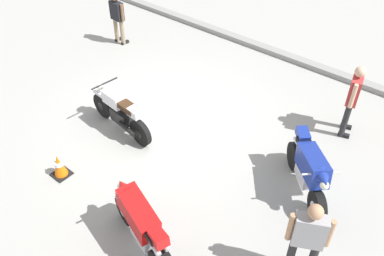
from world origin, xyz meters
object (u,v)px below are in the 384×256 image
object	(u,v)px
traffic_cone	(59,166)
person_in_red_shirt	(353,96)
motorcycle_blue_sportbike	(309,169)
motorcycle_red_sportbike	(142,224)
motorcycle_silver_cruiser	(120,112)
person_in_gray_shirt	(308,238)
person_in_black_shirt	(117,16)

from	to	relation	value
traffic_cone	person_in_red_shirt	bearing A→B (deg)	52.40
motorcycle_blue_sportbike	motorcycle_red_sportbike	size ratio (longest dim) A/B	0.79
motorcycle_red_sportbike	person_in_red_shirt	bearing A→B (deg)	-88.10
motorcycle_blue_sportbike	motorcycle_silver_cruiser	xyz separation A→B (m)	(-4.22, -1.04, -0.07)
motorcycle_silver_cruiser	traffic_cone	xyz separation A→B (m)	(0.12, -1.83, -0.26)
motorcycle_red_sportbike	person_in_gray_shirt	size ratio (longest dim) A/B	1.12
motorcycle_blue_sportbike	traffic_cone	bearing A→B (deg)	-99.53
traffic_cone	motorcycle_silver_cruiser	bearing A→B (deg)	93.76
person_in_red_shirt	motorcycle_blue_sportbike	bearing A→B (deg)	-100.52
person_in_red_shirt	traffic_cone	xyz separation A→B (m)	(-3.93, -5.11, -0.76)
motorcycle_red_sportbike	person_in_gray_shirt	distance (m)	2.67
person_in_black_shirt	motorcycle_silver_cruiser	bearing A→B (deg)	-128.24
motorcycle_blue_sportbike	person_in_gray_shirt	bearing A→B (deg)	-20.26
traffic_cone	motorcycle_red_sportbike	bearing A→B (deg)	-2.25
motorcycle_blue_sportbike	person_in_black_shirt	bearing A→B (deg)	-148.69
motorcycle_blue_sportbike	person_in_red_shirt	size ratio (longest dim) A/B	0.87
motorcycle_blue_sportbike	person_in_gray_shirt	size ratio (longest dim) A/B	0.89
motorcycle_red_sportbike	person_in_black_shirt	bearing A→B (deg)	-22.43
motorcycle_blue_sportbike	motorcycle_red_sportbike	distance (m)	3.35
person_in_black_shirt	person_in_red_shirt	bearing A→B (deg)	-83.92
person_in_black_shirt	person_in_gray_shirt	bearing A→B (deg)	-110.13
motorcycle_blue_sportbike	person_in_black_shirt	size ratio (longest dim) A/B	0.96
person_in_black_shirt	traffic_cone	size ratio (longest dim) A/B	3.01
motorcycle_red_sportbike	person_in_red_shirt	world-z (taller)	person_in_red_shirt
motorcycle_blue_sportbike	traffic_cone	distance (m)	5.02
motorcycle_silver_cruiser	person_in_gray_shirt	bearing A→B (deg)	177.81
motorcycle_red_sportbike	traffic_cone	distance (m)	2.57
person_in_gray_shirt	person_in_black_shirt	size ratio (longest dim) A/B	1.07
person_in_gray_shirt	motorcycle_blue_sportbike	bearing A→B (deg)	176.28
person_in_black_shirt	person_in_red_shirt	distance (m)	7.37
person_in_black_shirt	person_in_red_shirt	xyz separation A→B (m)	(7.36, 0.33, 0.12)
motorcycle_red_sportbike	traffic_cone	size ratio (longest dim) A/B	3.63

